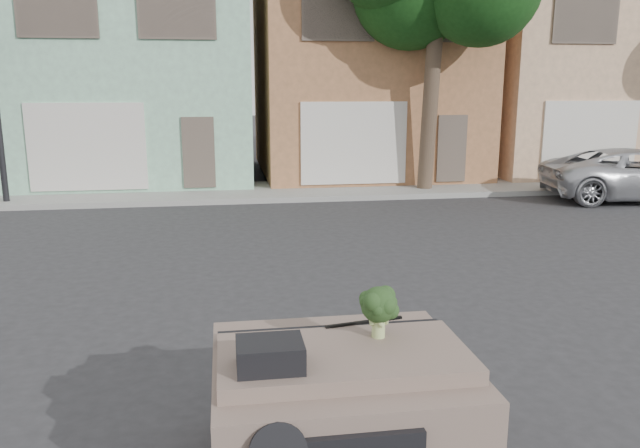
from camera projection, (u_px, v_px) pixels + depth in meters
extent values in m
plane|color=#303033|center=(297.00, 331.00, 8.05)|extent=(120.00, 120.00, 0.00)
cube|color=gray|center=(254.00, 192.00, 18.16)|extent=(40.00, 3.00, 0.15)
cube|color=#93C8A7|center=(140.00, 65.00, 20.68)|extent=(7.20, 8.20, 7.55)
cube|color=#A46D46|center=(360.00, 66.00, 21.81)|extent=(7.20, 8.20, 7.55)
cube|color=tan|center=(559.00, 67.00, 22.94)|extent=(7.20, 8.20, 7.55)
imported|color=silver|center=(636.00, 200.00, 17.29)|extent=(5.38, 3.06, 1.42)
cube|color=#133911|center=(432.00, 43.00, 17.33)|extent=(4.40, 4.00, 8.50)
cube|color=#786358|center=(340.00, 408.00, 5.03)|extent=(2.00, 1.80, 1.12)
cube|color=black|center=(270.00, 355.00, 4.46)|extent=(0.48, 0.38, 0.20)
cube|color=black|center=(364.00, 322.00, 5.32)|extent=(0.69, 0.15, 0.02)
cube|color=#1D3416|center=(379.00, 312.00, 4.99)|extent=(0.49, 0.49, 0.43)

